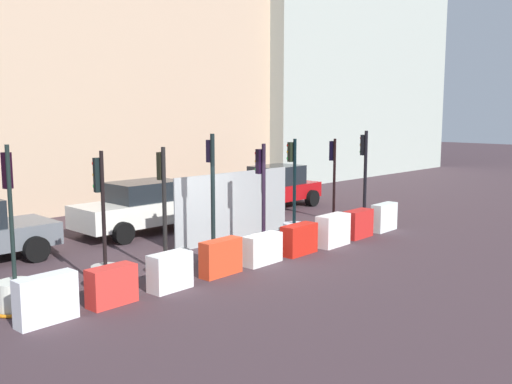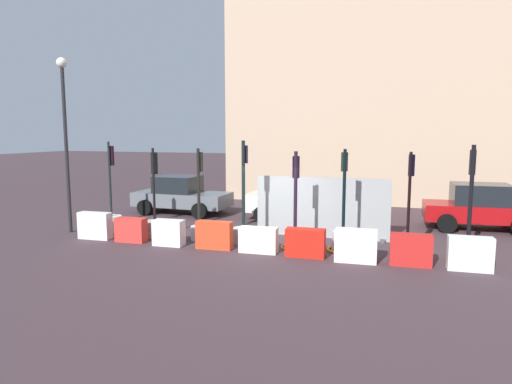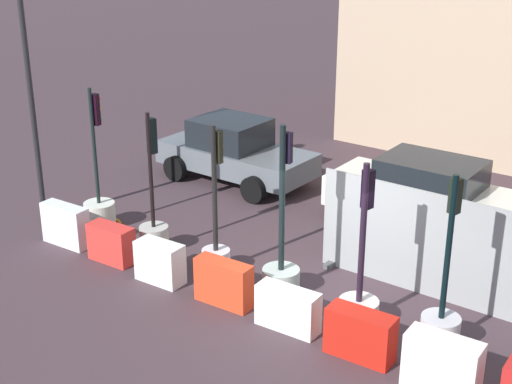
# 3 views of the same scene
# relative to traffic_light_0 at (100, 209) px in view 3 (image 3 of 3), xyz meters

# --- Properties ---
(ground_plane) EXTENTS (120.00, 120.00, 0.00)m
(ground_plane) POSITION_rel_traffic_light_0_xyz_m (5.88, -0.19, -0.44)
(ground_plane) COLOR #402F35
(traffic_light_0) EXTENTS (0.95, 0.95, 3.26)m
(traffic_light_0) POSITION_rel_traffic_light_0_xyz_m (0.00, 0.00, 0.00)
(traffic_light_0) COLOR silver
(traffic_light_0) RESTS_ON ground_plane
(traffic_light_1) EXTENTS (0.91, 0.91, 3.06)m
(traffic_light_1) POSITION_rel_traffic_light_0_xyz_m (1.88, -0.18, 0.04)
(traffic_light_1) COLOR #B2AFA7
(traffic_light_1) RESTS_ON ground_plane
(traffic_light_2) EXTENTS (0.57, 0.57, 3.06)m
(traffic_light_2) POSITION_rel_traffic_light_0_xyz_m (3.53, -0.11, 0.20)
(traffic_light_2) COLOR silver
(traffic_light_2) RESTS_ON ground_plane
(traffic_light_3) EXTENTS (0.71, 0.71, 3.32)m
(traffic_light_3) POSITION_rel_traffic_light_0_xyz_m (5.09, -0.07, 0.14)
(traffic_light_3) COLOR #A9B6AB
(traffic_light_3) RESTS_ON ground_plane
(traffic_light_4) EXTENTS (0.89, 0.89, 3.01)m
(traffic_light_4) POSITION_rel_traffic_light_0_xyz_m (6.82, -0.19, 0.06)
(traffic_light_4) COLOR beige
(traffic_light_4) RESTS_ON ground_plane
(traffic_light_5) EXTENTS (0.96, 0.96, 3.09)m
(traffic_light_5) POSITION_rel_traffic_light_0_xyz_m (8.28, -0.05, 0.03)
(traffic_light_5) COLOR silver
(traffic_light_5) RESTS_ON ground_plane
(construction_barrier_0) EXTENTS (1.15, 0.42, 0.91)m
(construction_barrier_0) POSITION_rel_traffic_light_0_xyz_m (0.11, -1.07, 0.02)
(construction_barrier_0) COLOR white
(construction_barrier_0) RESTS_ON ground_plane
(construction_barrier_1) EXTENTS (1.02, 0.47, 0.79)m
(construction_barrier_1) POSITION_rel_traffic_light_0_xyz_m (1.50, -1.05, -0.04)
(construction_barrier_1) COLOR red
(construction_barrier_1) RESTS_ON ground_plane
(construction_barrier_2) EXTENTS (0.99, 0.49, 0.82)m
(construction_barrier_2) POSITION_rel_traffic_light_0_xyz_m (2.92, -1.10, -0.03)
(construction_barrier_2) COLOR white
(construction_barrier_2) RESTS_ON ground_plane
(construction_barrier_3) EXTENTS (1.14, 0.42, 0.86)m
(construction_barrier_3) POSITION_rel_traffic_light_0_xyz_m (4.47, -1.04, -0.01)
(construction_barrier_3) COLOR red
(construction_barrier_3) RESTS_ON ground_plane
(construction_barrier_4) EXTENTS (1.16, 0.45, 0.77)m
(construction_barrier_4) POSITION_rel_traffic_light_0_xyz_m (5.90, -1.04, -0.05)
(construction_barrier_4) COLOR white
(construction_barrier_4) RESTS_ON ground_plane
(construction_barrier_5) EXTENTS (1.15, 0.49, 0.82)m
(construction_barrier_5) POSITION_rel_traffic_light_0_xyz_m (7.34, -1.06, -0.03)
(construction_barrier_5) COLOR red
(construction_barrier_5) RESTS_ON ground_plane
(construction_barrier_6) EXTENTS (1.16, 0.52, 0.92)m
(construction_barrier_6) POSITION_rel_traffic_light_0_xyz_m (8.77, -1.13, 0.02)
(construction_barrier_6) COLOR white
(construction_barrier_6) RESTS_ON ground_plane
(car_white_van) EXTENTS (4.54, 2.17, 1.66)m
(car_white_van) POSITION_rel_traffic_light_0_xyz_m (6.03, 4.37, 0.40)
(car_white_van) COLOR silver
(car_white_van) RESTS_ON ground_plane
(car_grey_saloon) EXTENTS (4.23, 2.21, 1.67)m
(car_grey_saloon) POSITION_rel_traffic_light_0_xyz_m (0.57, 4.26, 0.37)
(car_grey_saloon) COLOR slate
(car_grey_saloon) RESTS_ON ground_plane
(street_lamp_post) EXTENTS (0.36, 0.36, 6.15)m
(street_lamp_post) POSITION_rel_traffic_light_0_xyz_m (-1.42, -0.47, 3.52)
(street_lamp_post) COLOR black
(street_lamp_post) RESTS_ON ground_plane
(site_fence_panel) EXTENTS (4.56, 0.50, 2.07)m
(site_fence_panel) POSITION_rel_traffic_light_0_xyz_m (7.34, 1.51, 0.56)
(site_fence_panel) COLOR #959A9A
(site_fence_panel) RESTS_ON ground_plane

